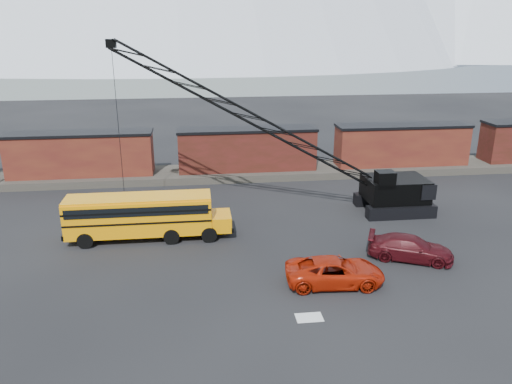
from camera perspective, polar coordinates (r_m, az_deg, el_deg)
ground at (r=30.17m, az=3.45°, el=-10.12°), size 160.00×160.00×0.00m
gravel_berm at (r=50.28m, az=-1.00°, el=2.26°), size 120.00×5.00×0.70m
boxcar_west_near at (r=50.62m, az=-19.39°, el=4.14°), size 13.70×3.10×4.17m
boxcar_mid at (r=49.66m, az=-1.02°, el=4.93°), size 13.70×3.10×4.17m
boxcar_east_near at (r=53.68m, az=16.30°, el=5.23°), size 13.70×3.10×4.17m
snow_patch at (r=26.89m, az=6.10°, el=-14.07°), size 1.40×0.90×0.02m
school_bus at (r=35.88m, az=-12.62°, el=-2.58°), size 11.65×2.65×3.19m
red_pickup at (r=29.82m, az=9.00°, el=-8.96°), size 5.92×3.03×1.60m
maroon_suv at (r=33.90m, az=17.24°, el=-6.13°), size 5.80×4.13×1.56m
crawler_crane at (r=38.14m, az=1.72°, el=7.32°), size 24.70×4.20×13.73m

